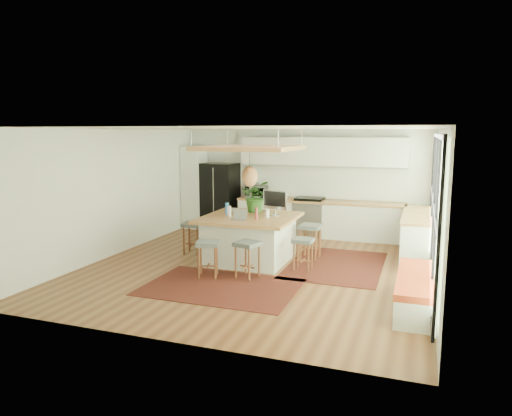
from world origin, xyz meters
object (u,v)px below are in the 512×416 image
at_px(stool_near_right, 247,259).
at_px(monitor, 275,203).
at_px(stool_near_left, 208,258).
at_px(stool_right_back, 310,242).
at_px(fridge, 220,196).
at_px(island_plant, 256,200).
at_px(microwave, 257,190).
at_px(stool_right_front, 303,252).
at_px(stool_left_side, 193,238).
at_px(laptop, 238,214).
at_px(island, 250,239).

distance_m(stool_near_right, monitor, 1.62).
xyz_separation_m(stool_near_left, stool_right_back, (1.47, 1.89, 0.00)).
bearing_deg(fridge, island_plant, -45.02).
relative_size(monitor, microwave, 1.01).
height_order(stool_right_front, microwave, microwave).
bearing_deg(fridge, stool_near_right, -54.42).
bearing_deg(stool_right_back, stool_left_side, -169.72).
distance_m(stool_near_left, stool_left_side, 1.77).
bearing_deg(stool_right_front, stool_left_side, 170.19).
distance_m(fridge, laptop, 3.67).
distance_m(monitor, island_plant, 0.58).
xyz_separation_m(stool_right_back, laptop, (-1.21, -1.02, 0.70)).
bearing_deg(fridge, stool_near_left, -63.72).
distance_m(fridge, stool_right_back, 3.76).
bearing_deg(stool_near_left, fridge, 110.71).
xyz_separation_m(fridge, stool_right_back, (3.01, -2.18, -0.57)).
bearing_deg(microwave, island_plant, -81.22).
relative_size(laptop, island_plant, 0.45).
xyz_separation_m(monitor, microwave, (-1.27, 2.46, -0.07)).
relative_size(stool_right_front, island_plant, 0.91).
relative_size(stool_right_front, monitor, 1.09).
bearing_deg(stool_left_side, island_plant, 17.79).
bearing_deg(microwave, stool_right_front, -66.84).
bearing_deg(stool_near_left, stool_near_right, 15.78).
bearing_deg(stool_right_back, monitor, -155.34).
relative_size(laptop, monitor, 0.54).
height_order(stool_right_back, island_plant, island_plant).
distance_m(stool_right_front, stool_right_back, 0.90).
relative_size(laptop, microwave, 0.54).
bearing_deg(microwave, stool_right_back, -58.15).
bearing_deg(stool_left_side, stool_near_right, -35.70).
bearing_deg(stool_left_side, stool_right_front, -9.81).
xyz_separation_m(fridge, stool_near_left, (1.54, -4.07, -0.57)).
bearing_deg(microwave, island, -83.84).
bearing_deg(stool_right_front, island_plant, 145.58).
distance_m(stool_near_right, stool_right_front, 1.16).
distance_m(stool_near_right, island_plant, 1.91).
xyz_separation_m(island, island_plant, (-0.05, 0.54, 0.73)).
bearing_deg(microwave, laptop, -87.26).
relative_size(stool_near_right, microwave, 1.19).
bearing_deg(microwave, monitor, -73.15).
height_order(fridge, stool_near_right, fridge).
relative_size(island, microwave, 3.26).
xyz_separation_m(island, monitor, (0.46, 0.26, 0.72)).
height_order(stool_right_front, monitor, monitor).
xyz_separation_m(fridge, island, (1.87, -2.76, -0.46)).
distance_m(fridge, stool_right_front, 4.39).
bearing_deg(stool_near_right, stool_right_back, 65.54).
height_order(fridge, stool_left_side, fridge).
height_order(monitor, microwave, monitor).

